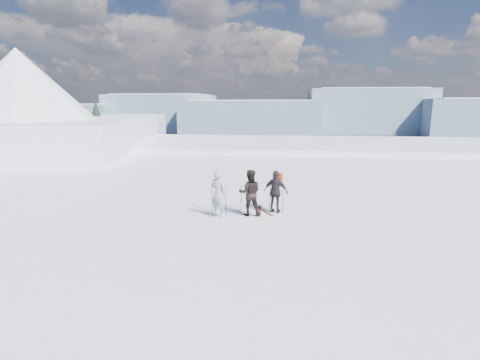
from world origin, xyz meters
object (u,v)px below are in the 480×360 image
object	(u,v)px
skier_dark	(250,193)
skier_pack	(276,192)
skis_loose	(261,211)
skier_grey	(218,193)

from	to	relation	value
skier_dark	skier_pack	size ratio (longest dim) A/B	1.06
skier_dark	skier_pack	bearing A→B (deg)	-160.55
skier_dark	skis_loose	distance (m)	1.23
skier_pack	skier_grey	bearing A→B (deg)	38.13
skier_pack	skier_dark	bearing A→B (deg)	43.70
skier_pack	skis_loose	bearing A→B (deg)	2.68
skier_dark	skis_loose	xyz separation A→B (m)	(0.44, 0.67, -0.93)
skier_grey	skier_pack	distance (m)	2.42
skier_dark	skier_pack	xyz separation A→B (m)	(1.04, 0.51, -0.05)
skier_grey	skis_loose	world-z (taller)	skier_grey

